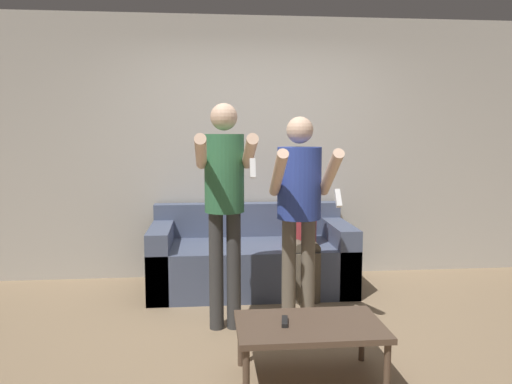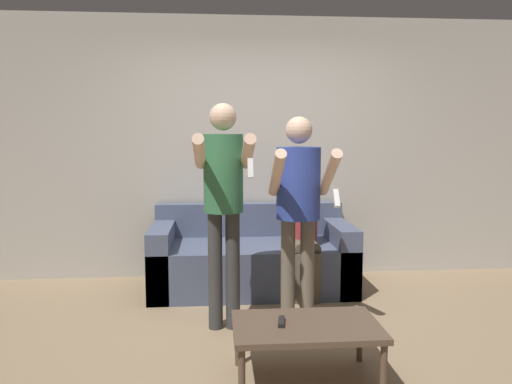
{
  "view_description": "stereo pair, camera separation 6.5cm",
  "coord_description": "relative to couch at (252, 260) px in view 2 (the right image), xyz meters",
  "views": [
    {
      "loc": [
        -0.5,
        -3.45,
        1.5
      ],
      "look_at": [
        -0.09,
        0.77,
        1.01
      ],
      "focal_mm": 35.0,
      "sensor_mm": 36.0,
      "label": 1
    },
    {
      "loc": [
        -0.43,
        -3.45,
        1.5
      ],
      "look_at": [
        -0.09,
        0.77,
        1.01
      ],
      "focal_mm": 35.0,
      "sensor_mm": 36.0,
      "label": 2
    }
  ],
  "objects": [
    {
      "name": "wall_back",
      "position": [
        0.09,
        0.5,
        1.07
      ],
      "size": [
        6.4,
        0.06,
        2.7
      ],
      "color": "#B7B2A8",
      "rests_on": "ground_plane"
    },
    {
      "name": "coffee_table",
      "position": [
        0.2,
        -1.88,
        0.04
      ],
      "size": [
        0.89,
        0.55,
        0.36
      ],
      "color": "brown",
      "rests_on": "ground_plane"
    },
    {
      "name": "person_seated",
      "position": [
        0.47,
        -0.23,
        0.36
      ],
      "size": [
        0.28,
        0.52,
        1.18
      ],
      "color": "brown",
      "rests_on": "ground_plane"
    },
    {
      "name": "remote_on_table",
      "position": [
        0.05,
        -1.86,
        0.09
      ],
      "size": [
        0.06,
        0.15,
        0.02
      ],
      "color": "black",
      "rests_on": "coffee_table"
    },
    {
      "name": "ground_plane",
      "position": [
        0.09,
        -1.29,
        -0.28
      ],
      "size": [
        14.0,
        14.0,
        0.0
      ],
      "primitive_type": "plane",
      "color": "#937A5B"
    },
    {
      "name": "person_standing_left",
      "position": [
        -0.29,
        -1.02,
        0.79
      ],
      "size": [
        0.42,
        0.69,
        1.73
      ],
      "color": "#383838",
      "rests_on": "ground_plane"
    },
    {
      "name": "person_standing_right",
      "position": [
        0.29,
        -1.01,
        0.74
      ],
      "size": [
        0.46,
        0.66,
        1.63
      ],
      "color": "#6B6051",
      "rests_on": "ground_plane"
    },
    {
      "name": "couch",
      "position": [
        0.0,
        0.0,
        0.0
      ],
      "size": [
        1.92,
        0.92,
        0.79
      ],
      "color": "#4C5670",
      "rests_on": "ground_plane"
    }
  ]
}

